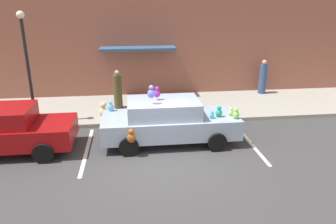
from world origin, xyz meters
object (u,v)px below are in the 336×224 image
(teddy_bear_on_sidewalk, at_px, (103,110))
(pedestrian_walking_past, at_px, (118,91))
(plush_covered_car, at_px, (168,121))
(parked_sedan_behind, at_px, (3,130))
(street_lamp_post, at_px, (27,58))
(pedestrian_near_shopfront, at_px, (263,78))

(teddy_bear_on_sidewalk, distance_m, pedestrian_walking_past, 1.40)
(plush_covered_car, xyz_separation_m, parked_sedan_behind, (-5.41, -0.16, -0.01))
(parked_sedan_behind, xyz_separation_m, street_lamp_post, (0.36, 2.30, 1.93))
(street_lamp_post, bearing_deg, teddy_bear_on_sidewalk, 5.32)
(parked_sedan_behind, distance_m, street_lamp_post, 3.02)
(street_lamp_post, bearing_deg, parked_sedan_behind, -98.81)
(teddy_bear_on_sidewalk, bearing_deg, parked_sedan_behind, -139.76)
(teddy_bear_on_sidewalk, xyz_separation_m, street_lamp_post, (-2.65, -0.25, 2.27))
(teddy_bear_on_sidewalk, distance_m, pedestrian_near_shopfront, 8.36)
(plush_covered_car, height_order, parked_sedan_behind, plush_covered_car)
(teddy_bear_on_sidewalk, height_order, pedestrian_walking_past, pedestrian_walking_past)
(plush_covered_car, bearing_deg, pedestrian_near_shopfront, 42.54)
(plush_covered_car, bearing_deg, pedestrian_walking_past, 117.12)
(plush_covered_car, distance_m, parked_sedan_behind, 5.41)
(teddy_bear_on_sidewalk, bearing_deg, plush_covered_car, -44.70)
(pedestrian_walking_past, bearing_deg, pedestrian_near_shopfront, 11.51)
(teddy_bear_on_sidewalk, height_order, pedestrian_near_shopfront, pedestrian_near_shopfront)
(plush_covered_car, distance_m, pedestrian_near_shopfront, 7.47)
(street_lamp_post, relative_size, pedestrian_walking_past, 2.48)
(plush_covered_car, relative_size, street_lamp_post, 1.10)
(parked_sedan_behind, distance_m, pedestrian_near_shopfront, 12.10)
(teddy_bear_on_sidewalk, relative_size, pedestrian_near_shopfront, 0.38)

